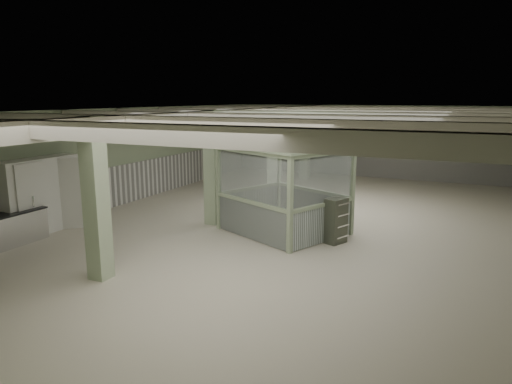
% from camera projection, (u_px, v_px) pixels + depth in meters
% --- Properties ---
extents(floor, '(20.00, 20.00, 0.00)m').
position_uv_depth(floor, '(297.00, 224.00, 14.56)').
color(floor, beige).
rests_on(floor, ground).
extents(ceiling, '(14.00, 20.00, 0.02)m').
position_uv_depth(ceiling, '(299.00, 110.00, 13.83)').
color(ceiling, beige).
rests_on(ceiling, wall_back).
extents(wall_back, '(14.00, 0.02, 3.60)m').
position_uv_depth(wall_back, '(365.00, 141.00, 23.08)').
color(wall_back, '#9BAB89').
rests_on(wall_back, floor).
extents(wall_front, '(14.00, 0.02, 3.60)m').
position_uv_depth(wall_front, '(8.00, 288.00, 5.31)').
color(wall_front, '#9BAB89').
rests_on(wall_front, floor).
extents(wall_left, '(0.02, 20.00, 3.60)m').
position_uv_depth(wall_left, '(122.00, 157.00, 17.08)').
color(wall_left, '#9BAB89').
rests_on(wall_left, floor).
extents(wainscot_left, '(0.05, 19.90, 1.50)m').
position_uv_depth(wainscot_left, '(124.00, 184.00, 17.28)').
color(wainscot_left, white).
rests_on(wainscot_left, floor).
extents(wainscot_back, '(13.90, 0.05, 1.50)m').
position_uv_depth(wainscot_back, '(364.00, 162.00, 23.27)').
color(wainscot_back, white).
rests_on(wainscot_back, floor).
extents(girder, '(0.45, 19.90, 0.40)m').
position_uv_depth(girder, '(227.00, 116.00, 14.90)').
color(girder, beige).
rests_on(girder, ceiling).
extents(beam_a, '(13.90, 0.35, 0.32)m').
position_uv_depth(beam_a, '(140.00, 133.00, 7.20)').
color(beam_a, beige).
rests_on(beam_a, ceiling).
extents(beam_b, '(13.90, 0.35, 0.32)m').
position_uv_depth(beam_b, '(218.00, 125.00, 9.42)').
color(beam_b, beige).
rests_on(beam_b, ceiling).
extents(beam_c, '(13.90, 0.35, 0.32)m').
position_uv_depth(beam_c, '(266.00, 120.00, 11.64)').
color(beam_c, beige).
rests_on(beam_c, ceiling).
extents(beam_d, '(13.90, 0.35, 0.32)m').
position_uv_depth(beam_d, '(299.00, 116.00, 13.86)').
color(beam_d, beige).
rests_on(beam_d, ceiling).
extents(beam_e, '(13.90, 0.35, 0.32)m').
position_uv_depth(beam_e, '(323.00, 114.00, 16.08)').
color(beam_e, beige).
rests_on(beam_e, ceiling).
extents(beam_f, '(13.90, 0.35, 0.32)m').
position_uv_depth(beam_f, '(341.00, 112.00, 18.31)').
color(beam_f, beige).
rests_on(beam_f, ceiling).
extents(beam_g, '(13.90, 0.35, 0.32)m').
position_uv_depth(beam_g, '(355.00, 110.00, 20.53)').
color(beam_g, beige).
rests_on(beam_g, ceiling).
extents(column_a, '(0.42, 0.42, 3.60)m').
position_uv_depth(column_a, '(96.00, 200.00, 9.89)').
color(column_a, '#ABC09A').
rests_on(column_a, floor).
extents(column_b, '(0.42, 0.42, 3.60)m').
position_uv_depth(column_b, '(212.00, 168.00, 14.34)').
color(column_b, '#ABC09A').
rests_on(column_b, floor).
extents(column_c, '(0.42, 0.42, 3.60)m').
position_uv_depth(column_c, '(274.00, 151.00, 18.78)').
color(column_c, '#ABC09A').
rests_on(column_c, floor).
extents(column_d, '(0.42, 0.42, 3.60)m').
position_uv_depth(column_d, '(305.00, 143.00, 22.33)').
color(column_d, '#ABC09A').
rests_on(column_d, floor).
extents(pendant_front, '(0.44, 0.44, 0.22)m').
position_uv_depth(pendant_front, '(240.00, 144.00, 9.29)').
color(pendant_front, '#293628').
rests_on(pendant_front, ceiling).
extents(pendant_mid, '(0.44, 0.44, 0.22)m').
position_uv_depth(pendant_mid, '(319.00, 128.00, 14.18)').
color(pendant_mid, '#293628').
rests_on(pendant_mid, ceiling).
extents(pendant_back, '(0.44, 0.44, 0.22)m').
position_uv_depth(pendant_back, '(356.00, 121.00, 18.62)').
color(pendant_back, '#293628').
rests_on(pendant_back, ceiling).
extents(veg_colander, '(0.51, 0.51, 0.22)m').
position_uv_depth(veg_colander, '(15.00, 206.00, 12.68)').
color(veg_colander, '#3A3A3F').
rests_on(veg_colander, prep_counter).
extents(walkin_cooler, '(1.15, 2.50, 2.29)m').
position_uv_depth(walkin_cooler, '(41.00, 195.00, 13.51)').
color(walkin_cooler, white).
rests_on(walkin_cooler, floor).
extents(guard_booth, '(4.17, 3.92, 2.67)m').
position_uv_depth(guard_booth, '(284.00, 173.00, 13.45)').
color(guard_booth, '#9CAF8C').
rests_on(guard_booth, floor).
extents(filing_cabinet, '(0.61, 0.70, 1.27)m').
position_uv_depth(filing_cabinet, '(336.00, 221.00, 12.61)').
color(filing_cabinet, '#4D5144').
rests_on(filing_cabinet, floor).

